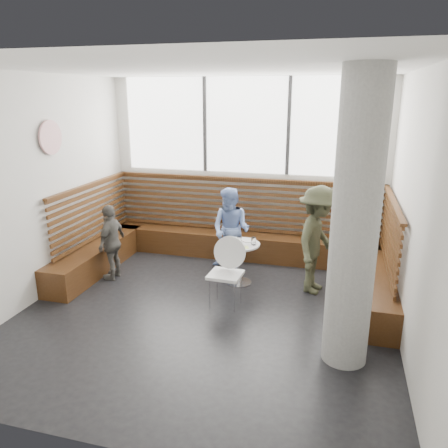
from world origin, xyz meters
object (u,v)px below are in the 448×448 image
(child_back, at_px, (231,230))
(child_left, at_px, (112,242))
(adult_man, at_px, (317,240))
(cafe_table, at_px, (239,255))
(cafe_chair, at_px, (227,266))
(concrete_column, at_px, (355,224))

(child_back, distance_m, child_left, 1.97)
(adult_man, bearing_deg, child_back, 83.88)
(cafe_table, height_order, cafe_chair, cafe_chair)
(concrete_column, xyz_separation_m, cafe_chair, (-1.64, 0.96, -1.02))
(child_left, bearing_deg, cafe_chair, 78.55)
(concrete_column, relative_size, cafe_chair, 3.26)
(child_left, bearing_deg, adult_man, 96.46)
(child_back, relative_size, child_left, 1.15)
(cafe_chair, height_order, child_back, child_back)
(concrete_column, xyz_separation_m, cafe_table, (-1.63, 1.70, -1.12))
(concrete_column, xyz_separation_m, child_left, (-3.67, 1.38, -0.98))
(cafe_chair, distance_m, child_back, 1.32)
(adult_man, distance_m, child_back, 1.54)
(cafe_chair, distance_m, adult_man, 1.44)
(cafe_table, bearing_deg, concrete_column, -46.22)
(child_left, bearing_deg, child_back, 116.24)
(concrete_column, distance_m, child_left, 4.04)
(concrete_column, bearing_deg, adult_man, 104.52)
(cafe_table, relative_size, adult_man, 0.41)
(adult_man, relative_size, child_back, 1.15)
(child_back, bearing_deg, cafe_table, -49.51)
(concrete_column, height_order, child_left, concrete_column)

